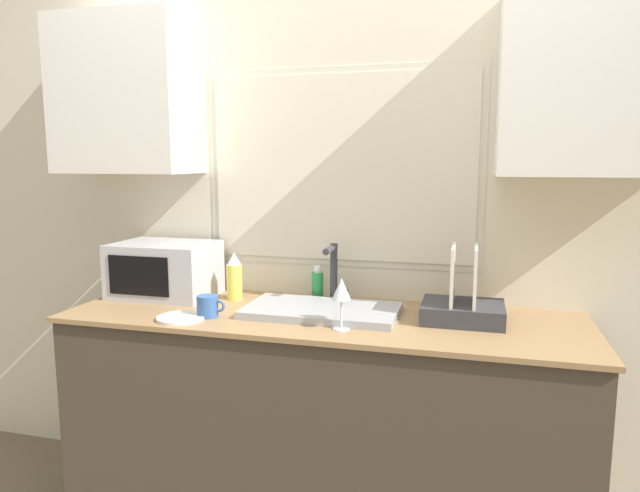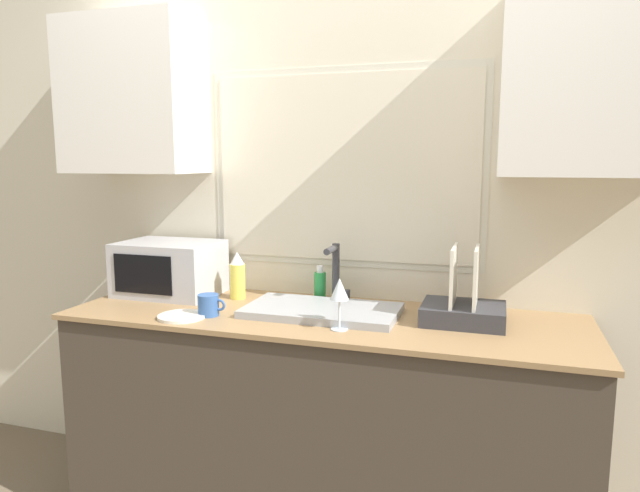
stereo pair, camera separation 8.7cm
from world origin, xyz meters
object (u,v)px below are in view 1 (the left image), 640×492
dish_rack (463,306)px  mug_near_sink (208,306)px  faucet (334,269)px  wine_glass (341,291)px  soap_bottle (318,285)px  microwave (165,269)px  spray_bottle (234,277)px

dish_rack → mug_near_sink: dish_rack is taller
faucet → wine_glass: bearing=-72.2°
dish_rack → soap_bottle: size_ratio=1.99×
faucet → microwave: size_ratio=0.59×
dish_rack → spray_bottle: dish_rack is taller
microwave → mug_near_sink: 0.45m
spray_bottle → soap_bottle: size_ratio=1.36×
microwave → wine_glass: (0.89, -0.30, 0.02)m
spray_bottle → wine_glass: (0.56, -0.32, 0.04)m
dish_rack → mug_near_sink: bearing=-168.2°
faucet → wine_glass: 0.38m
dish_rack → mug_near_sink: size_ratio=2.67×
faucet → dish_rack: dish_rack is taller
soap_bottle → spray_bottle: bearing=-167.1°
mug_near_sink → microwave: bearing=141.6°
spray_bottle → soap_bottle: bearing=12.9°
spray_bottle → mug_near_sink: 0.30m
faucet → soap_bottle: bearing=155.4°
spray_bottle → mug_near_sink: spray_bottle is taller
faucet → mug_near_sink: bearing=-141.6°
spray_bottle → mug_near_sink: size_ratio=1.82×
spray_bottle → wine_glass: spray_bottle is taller
microwave → mug_near_sink: bearing=-38.4°
dish_rack → wine_glass: dish_rack is taller
microwave → wine_glass: microwave is taller
faucet → dish_rack: size_ratio=0.84×
microwave → spray_bottle: 0.33m
faucet → dish_rack: 0.56m
faucet → spray_bottle: bearing=-174.4°
mug_near_sink → faucet: bearing=38.4°
soap_bottle → microwave: bearing=-171.6°
dish_rack → spray_bottle: bearing=174.6°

